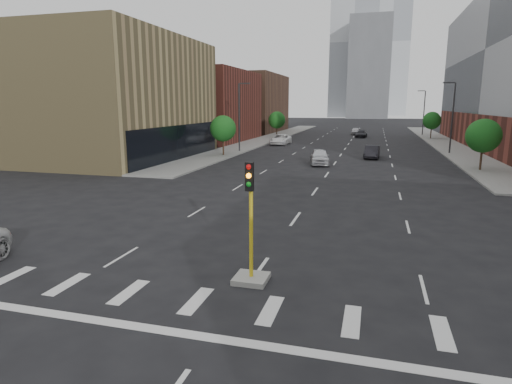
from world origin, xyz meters
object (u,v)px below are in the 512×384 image
at_px(car_distant, 356,131).
at_px(car_mid_right, 372,152).
at_px(median_traffic_signal, 251,256).
at_px(car_far_left, 280,139).
at_px(car_near_left, 320,157).
at_px(car_deep_right, 361,134).

bearing_deg(car_distant, car_mid_right, -82.55).
xyz_separation_m(median_traffic_signal, car_distant, (0.08, 79.43, -0.22)).
height_order(car_far_left, car_distant, car_far_left).
relative_size(median_traffic_signal, car_far_left, 0.75).
bearing_deg(median_traffic_signal, car_far_left, 101.16).
bearing_deg(car_near_left, car_distant, 79.29).
distance_m(car_far_left, car_deep_right, 21.92).
bearing_deg(car_mid_right, car_near_left, -123.56).
distance_m(median_traffic_signal, car_deep_right, 71.60).
bearing_deg(median_traffic_signal, car_deep_right, 88.80).
distance_m(median_traffic_signal, car_near_left, 31.62).
bearing_deg(car_distant, car_far_left, -109.80).
bearing_deg(median_traffic_signal, car_near_left, 92.72).
relative_size(car_near_left, car_deep_right, 1.03).
bearing_deg(car_mid_right, median_traffic_signal, -92.17).
distance_m(median_traffic_signal, car_far_left, 54.27).
distance_m(car_near_left, car_deep_right, 40.11).
height_order(car_mid_right, car_deep_right, car_mid_right).
bearing_deg(median_traffic_signal, car_distant, 89.94).
relative_size(median_traffic_signal, car_near_left, 0.90).
xyz_separation_m(car_mid_right, car_distant, (-3.75, 40.78, -0.00)).
height_order(median_traffic_signal, car_near_left, median_traffic_signal).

